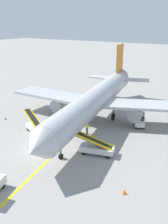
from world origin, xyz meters
The scene contains 12 objects.
ground_plane centered at (0.00, 0.00, 0.00)m, with size 300.00×300.00×0.00m, color gray.
taxi_line_yellow centered at (0.80, 5.00, 0.00)m, with size 0.30×80.00×0.01m, color yellow.
airliner centered at (0.69, 11.38, 3.42)m, with size 28.04×35.13×10.10m.
baggage_tug_near_wing centered at (6.99, 12.70, 0.93)m, with size 2.04×2.70×2.10m.
belt_loader_forward_hold centered at (5.72, 2.55, 0.78)m, with size 5.16×2.52×2.59m.
belt_loader_aft_hold centered at (-4.11, 3.54, 0.78)m, with size 5.07×3.22×2.59m.
ground_crew_marshaller centered at (1.96, 6.73, 0.91)m, with size 0.36×0.24×1.70m.
safety_cone_nose_left centered at (-0.56, 9.95, 0.22)m, with size 0.36×0.36×0.44m, color orange.
safety_cone_nose_right centered at (11.43, -2.47, 0.22)m, with size 0.36×0.36×0.44m, color orange.
safety_cone_wingtip_left centered at (-11.27, 4.72, 0.22)m, with size 0.36×0.36×0.44m, color orange.
safety_cone_wingtip_right centered at (-8.52, 15.85, 0.22)m, with size 0.36×0.36×0.44m, color orange.
safety_cone_tail_area centered at (-10.15, 15.29, 0.22)m, with size 0.36×0.36×0.44m, color orange.
Camera 1 is at (18.84, -20.65, 14.15)m, focal length 42.62 mm.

